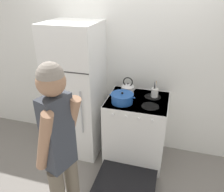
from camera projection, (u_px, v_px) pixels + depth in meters
name	position (u px, v px, depth m)	size (l,w,h in m)	color
ground_plane	(120.00, 139.00, 3.58)	(14.00, 14.00, 0.00)	slate
wall_back	(122.00, 64.00, 3.04)	(10.00, 0.06, 2.55)	silver
refrigerator	(77.00, 92.00, 3.02)	(0.66, 0.67, 1.86)	white
stove_range	(135.00, 131.00, 2.98)	(0.78, 1.43, 0.94)	white
dutch_oven_pot	(122.00, 98.00, 2.70)	(0.32, 0.28, 0.15)	#1E4C9E
tea_kettle	(128.00, 89.00, 2.92)	(0.21, 0.17, 0.24)	silver
utensil_jar	(155.00, 92.00, 2.85)	(0.09, 0.09, 0.23)	silver
person	(60.00, 152.00, 1.79)	(0.37, 0.42, 1.79)	#6B6051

